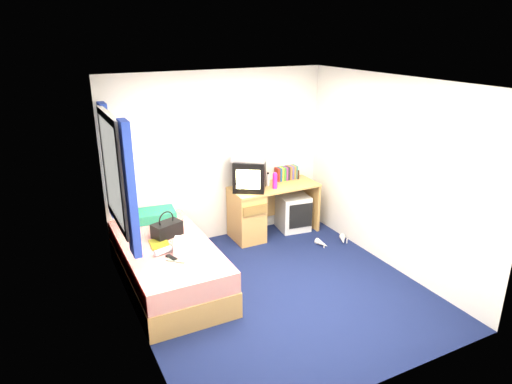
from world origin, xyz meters
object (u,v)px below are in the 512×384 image
pink_water_bottle (275,181)px  towel (189,244)px  aerosol_can (268,180)px  colour_swatch_fan (176,261)px  storage_cube (293,212)px  water_bottle (163,251)px  white_heels (333,242)px  desk (257,211)px  handbag (167,229)px  crt_tv (250,175)px  remote_control (172,258)px  magazine (159,244)px  picture_frame (296,174)px  vcr (250,157)px  pillow (154,215)px  bed (168,265)px

pink_water_bottle → towel: (-1.60, -0.85, -0.26)m
aerosol_can → pink_water_bottle: bearing=-77.1°
aerosol_can → colour_swatch_fan: (-1.78, -1.21, -0.29)m
storage_cube → water_bottle: water_bottle is taller
storage_cube → white_heels: bearing=-65.6°
desk → towel: bearing=-144.7°
handbag → crt_tv: bearing=1.5°
aerosol_can → remote_control: (-1.81, -1.13, -0.29)m
magazine → colour_swatch_fan: magazine is taller
picture_frame → remote_control: (-2.35, -1.24, -0.27)m
picture_frame → aerosol_can: 0.56m
desk → vcr: vcr is taller
towel → colour_swatch_fan: 0.31m
picture_frame → magazine: size_ratio=0.50×
magazine → water_bottle: size_ratio=1.40×
pillow → magazine: pillow is taller
desk → storage_cube: 0.63m
handbag → white_heels: handbag is taller
vcr → water_bottle: 1.94m
crt_tv → white_heels: bearing=-5.6°
water_bottle → colour_swatch_fan: water_bottle is taller
crt_tv → picture_frame: crt_tv is taller
handbag → aerosol_can: bearing=-1.2°
pillow → crt_tv: size_ratio=0.95×
colour_swatch_fan → magazine: bearing=95.9°
water_bottle → colour_swatch_fan: 0.24m
vcr → picture_frame: vcr is taller
aerosol_can → white_heels: aerosol_can is taller
pillow → water_bottle: bearing=-99.5°
bed → crt_tv: (1.44, 0.74, 0.70)m
crt_tv → vcr: size_ratio=1.25×
picture_frame → handbag: bearing=-176.2°
bed → handbag: size_ratio=5.08×
storage_cube → colour_swatch_fan: 2.51m
pink_water_bottle → bed: bearing=-160.8°
desk → vcr: (-0.11, 0.00, 0.82)m
towel → magazine: size_ratio=1.17×
storage_cube → magazine: bearing=-155.4°
desk → colour_swatch_fan: desk is taller
towel → pink_water_bottle: bearing=28.1°
bed → magazine: (-0.08, 0.03, 0.28)m
white_heels → vcr: bearing=142.1°
aerosol_can → colour_swatch_fan: bearing=-145.8°
crt_tv → aerosol_can: size_ratio=3.26×
desk → pink_water_bottle: (0.23, -0.11, 0.45)m
pink_water_bottle → magazine: 1.98m
crt_tv → colour_swatch_fan: size_ratio=2.64×
storage_cube → pink_water_bottle: 0.71m
vcr → remote_control: 1.98m
storage_cube → picture_frame: bearing=57.0°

